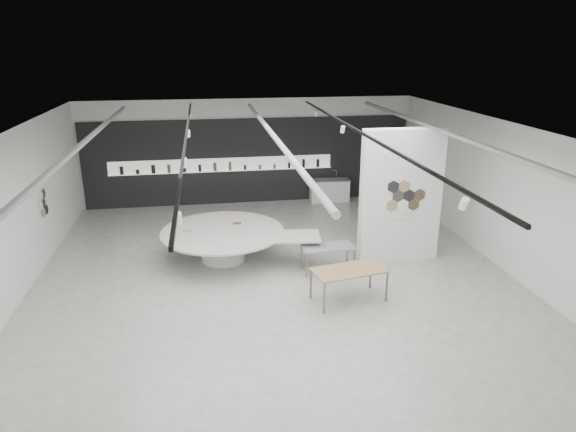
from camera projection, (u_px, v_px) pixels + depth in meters
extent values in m
cube|color=#B4B3AA|center=(277.00, 283.00, 12.80)|extent=(12.00, 14.00, 0.01)
cube|color=silver|center=(276.00, 130.00, 11.57)|extent=(12.00, 14.00, 0.01)
cube|color=white|center=(249.00, 151.00, 18.72)|extent=(12.00, 0.01, 3.80)
cube|color=white|center=(366.00, 407.00, 5.64)|extent=(12.00, 0.01, 3.80)
cube|color=white|center=(509.00, 199.00, 13.11)|extent=(0.01, 14.00, 3.80)
cube|color=white|center=(6.00, 224.00, 11.26)|extent=(0.01, 14.00, 3.80)
cylinder|color=#939396|center=(87.00, 140.00, 11.45)|extent=(0.12, 12.00, 0.12)
cylinder|color=#939396|center=(273.00, 135.00, 12.09)|extent=(0.12, 12.00, 0.12)
cylinder|color=#939396|center=(440.00, 130.00, 12.74)|extent=(0.12, 12.00, 0.12)
cube|color=black|center=(186.00, 138.00, 11.29)|extent=(0.05, 13.00, 0.06)
cylinder|color=white|center=(178.00, 219.00, 6.68)|extent=(0.11, 0.18, 0.21)
cylinder|color=white|center=(184.00, 163.00, 9.76)|extent=(0.11, 0.18, 0.21)
cylinder|color=white|center=(188.00, 134.00, 12.85)|extent=(0.11, 0.18, 0.21)
cylinder|color=white|center=(190.00, 116.00, 15.93)|extent=(0.11, 0.18, 0.21)
cube|color=black|center=(361.00, 133.00, 11.91)|extent=(0.05, 13.00, 0.06)
cylinder|color=white|center=(464.00, 204.00, 7.30)|extent=(0.11, 0.18, 0.21)
cylinder|color=white|center=(385.00, 155.00, 10.38)|extent=(0.11, 0.18, 0.21)
cylinder|color=white|center=(343.00, 129.00, 13.46)|extent=(0.11, 0.18, 0.21)
cylinder|color=white|center=(316.00, 113.00, 16.54)|extent=(0.11, 0.18, 0.21)
cylinder|color=#9E8861|center=(44.00, 212.00, 13.78)|extent=(0.03, 0.28, 0.28)
cylinder|color=black|center=(46.00, 210.00, 14.02)|extent=(0.03, 0.28, 0.28)
cylinder|color=black|center=(44.00, 203.00, 13.83)|extent=(0.03, 0.28, 0.28)
cylinder|color=white|center=(41.00, 206.00, 13.58)|extent=(0.03, 0.28, 0.28)
cylinder|color=white|center=(41.00, 196.00, 13.63)|extent=(0.03, 0.28, 0.28)
cylinder|color=brown|center=(44.00, 193.00, 13.87)|extent=(0.03, 0.28, 0.28)
cube|color=black|center=(250.00, 161.00, 18.78)|extent=(11.80, 0.10, 3.10)
cube|color=white|center=(222.00, 164.00, 18.58)|extent=(8.00, 0.06, 0.46)
cube|color=white|center=(223.00, 171.00, 18.60)|extent=(8.00, 0.18, 0.02)
cylinder|color=black|center=(122.00, 170.00, 18.00)|extent=(0.13, 0.13, 0.29)
cylinder|color=black|center=(138.00, 172.00, 18.11)|extent=(0.13, 0.13, 0.15)
cylinder|color=black|center=(153.00, 169.00, 18.17)|extent=(0.14, 0.14, 0.30)
cylinder|color=brown|center=(169.00, 169.00, 18.25)|extent=(0.12, 0.12, 0.29)
cylinder|color=black|center=(185.00, 169.00, 18.35)|extent=(0.12, 0.12, 0.21)
cylinder|color=black|center=(200.00, 168.00, 18.43)|extent=(0.10, 0.10, 0.25)
cylinder|color=brown|center=(215.00, 167.00, 18.50)|extent=(0.12, 0.12, 0.30)
cylinder|color=brown|center=(230.00, 166.00, 18.58)|extent=(0.10, 0.10, 0.31)
cylinder|color=black|center=(245.00, 167.00, 18.69)|extent=(0.09, 0.09, 0.17)
cylinder|color=brown|center=(260.00, 167.00, 18.78)|extent=(0.10, 0.10, 0.16)
cylinder|color=brown|center=(275.00, 166.00, 18.86)|extent=(0.09, 0.09, 0.15)
cylinder|color=black|center=(289.00, 165.00, 18.94)|extent=(0.09, 0.09, 0.21)
cylinder|color=black|center=(304.00, 163.00, 19.00)|extent=(0.11, 0.11, 0.31)
cylinder|color=black|center=(318.00, 163.00, 19.09)|extent=(0.11, 0.11, 0.29)
cube|color=white|center=(401.00, 196.00, 13.69)|extent=(2.20, 0.35, 3.60)
cylinder|color=white|center=(403.00, 205.00, 13.57)|extent=(0.34, 0.03, 0.34)
cylinder|color=brown|center=(413.00, 205.00, 13.62)|extent=(0.34, 0.03, 0.34)
cylinder|color=#9E8861|center=(392.00, 206.00, 13.53)|extent=(0.34, 0.03, 0.34)
cylinder|color=black|center=(409.00, 195.00, 13.51)|extent=(0.34, 0.03, 0.34)
cylinder|color=black|center=(398.00, 196.00, 13.47)|extent=(0.34, 0.03, 0.34)
cylinder|color=white|center=(407.00, 214.00, 13.68)|extent=(0.34, 0.03, 0.34)
cylinder|color=white|center=(397.00, 215.00, 13.63)|extent=(0.34, 0.03, 0.34)
cylinder|color=brown|center=(420.00, 195.00, 13.56)|extent=(0.34, 0.03, 0.34)
cylinder|color=#9E8861|center=(404.00, 186.00, 13.41)|extent=(0.34, 0.03, 0.34)
cylinder|color=black|center=(393.00, 187.00, 13.36)|extent=(0.34, 0.03, 0.34)
cylinder|color=white|center=(223.00, 246.00, 14.05)|extent=(1.34, 1.34, 0.79)
cylinder|color=beige|center=(222.00, 231.00, 13.92)|extent=(3.72, 3.72, 0.06)
cube|color=beige|center=(292.00, 236.00, 13.56)|extent=(1.59, 1.10, 0.05)
cube|color=#9E8861|center=(188.00, 231.00, 13.87)|extent=(0.25, 0.19, 0.01)
cube|color=brown|center=(237.00, 223.00, 14.45)|extent=(0.25, 0.19, 0.01)
cube|color=#9E7B52|center=(349.00, 270.00, 11.70)|extent=(1.79, 1.15, 0.03)
cube|color=slate|center=(324.00, 298.00, 11.23)|extent=(0.05, 0.05, 0.75)
cube|color=slate|center=(311.00, 284.00, 11.89)|extent=(0.05, 0.05, 0.75)
cube|color=slate|center=(387.00, 287.00, 11.76)|extent=(0.05, 0.05, 0.75)
cube|color=slate|center=(371.00, 274.00, 12.42)|extent=(0.05, 0.05, 0.75)
cube|color=gray|center=(328.00, 247.00, 13.26)|extent=(1.36, 0.71, 0.03)
cube|color=slate|center=(307.00, 266.00, 12.98)|extent=(0.04, 0.04, 0.66)
cube|color=slate|center=(301.00, 256.00, 13.53)|extent=(0.04, 0.04, 0.66)
cube|color=slate|center=(354.00, 262.00, 13.21)|extent=(0.04, 0.04, 0.66)
cube|color=slate|center=(347.00, 253.00, 13.76)|extent=(0.04, 0.04, 0.66)
cube|color=white|center=(330.00, 191.00, 19.22)|extent=(1.46, 0.60, 0.81)
cube|color=gray|center=(330.00, 180.00, 19.09)|extent=(1.49, 0.64, 0.03)
cylinder|color=silver|center=(336.00, 174.00, 19.19)|extent=(0.02, 0.02, 0.32)
cylinder|color=silver|center=(335.00, 170.00, 19.13)|extent=(0.14, 0.03, 0.02)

